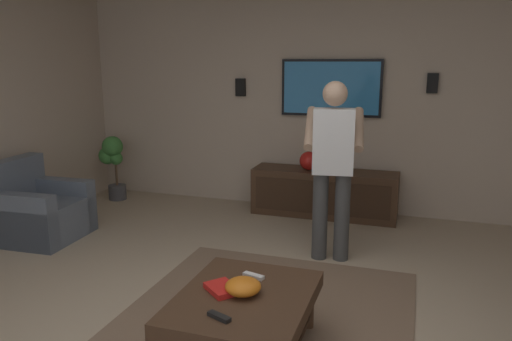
{
  "coord_description": "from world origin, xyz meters",
  "views": [
    {
      "loc": [
        -2.72,
        -0.95,
        1.8
      ],
      "look_at": [
        0.61,
        0.15,
        1.02
      ],
      "focal_mm": 34.51,
      "sensor_mm": 36.0,
      "label": 1
    }
  ],
  "objects": [
    {
      "name": "wall_back_tv",
      "position": [
        3.22,
        0.0,
        1.31
      ],
      "size": [
        0.1,
        6.69,
        2.63
      ],
      "primitive_type": "cube",
      "color": "#BCA893",
      "rests_on": "ground"
    },
    {
      "name": "area_rug",
      "position": [
        0.1,
        -0.01,
        0.01
      ],
      "size": [
        2.71,
        2.04,
        0.01
      ],
      "primitive_type": "cube",
      "color": "#7A604C",
      "rests_on": "ground"
    },
    {
      "name": "armchair",
      "position": [
        1.2,
        2.74,
        0.28
      ],
      "size": [
        0.84,
        0.85,
        0.82
      ],
      "rotation": [
        0.0,
        0.0,
        -1.52
      ],
      "color": "slate",
      "rests_on": "ground"
    },
    {
      "name": "coffee_table",
      "position": [
        -0.1,
        -0.01,
        0.3
      ],
      "size": [
        1.0,
        0.8,
        0.4
      ],
      "color": "#422B1C",
      "rests_on": "ground"
    },
    {
      "name": "media_console",
      "position": [
        2.89,
        0.05,
        0.28
      ],
      "size": [
        0.45,
        1.7,
        0.55
      ],
      "rotation": [
        0.0,
        0.0,
        3.14
      ],
      "color": "#422B1C",
      "rests_on": "ground"
    },
    {
      "name": "tv",
      "position": [
        3.13,
        0.05,
        1.5
      ],
      "size": [
        0.05,
        1.19,
        0.67
      ],
      "rotation": [
        0.0,
        0.0,
        3.14
      ],
      "color": "black"
    },
    {
      "name": "person_standing",
      "position": [
        1.61,
        -0.25,
        0.93
      ],
      "size": [
        0.59,
        0.59,
        1.64
      ],
      "rotation": [
        0.0,
        0.0,
        0.15
      ],
      "color": "#3F3F3F",
      "rests_on": "ground"
    },
    {
      "name": "potted_plant_short",
      "position": [
        2.69,
        2.82,
        0.53
      ],
      "size": [
        0.29,
        0.34,
        0.86
      ],
      "color": "#4C4C51",
      "rests_on": "ground"
    },
    {
      "name": "bowl",
      "position": [
        -0.09,
        0.0,
        0.45
      ],
      "size": [
        0.22,
        0.22,
        0.1
      ],
      "primitive_type": "ellipsoid",
      "color": "orange",
      "rests_on": "coffee_table"
    },
    {
      "name": "remote_white",
      "position": [
        0.15,
        0.01,
        0.41
      ],
      "size": [
        0.08,
        0.16,
        0.02
      ],
      "primitive_type": "cube",
      "rotation": [
        0.0,
        0.0,
        1.3
      ],
      "color": "white",
      "rests_on": "coffee_table"
    },
    {
      "name": "remote_black",
      "position": [
        -0.41,
        0.03,
        0.41
      ],
      "size": [
        0.1,
        0.16,
        0.02
      ],
      "primitive_type": "cube",
      "rotation": [
        0.0,
        0.0,
        4.33
      ],
      "color": "black",
      "rests_on": "coffee_table"
    },
    {
      "name": "book",
      "position": [
        -0.1,
        0.14,
        0.42
      ],
      "size": [
        0.26,
        0.27,
        0.04
      ],
      "primitive_type": "cube",
      "rotation": [
        0.0,
        0.0,
        4.0
      ],
      "color": "red",
      "rests_on": "coffee_table"
    },
    {
      "name": "vase_round",
      "position": [
        2.87,
        0.24,
        0.66
      ],
      "size": [
        0.22,
        0.22,
        0.22
      ],
      "primitive_type": "sphere",
      "color": "red",
      "rests_on": "media_console"
    },
    {
      "name": "wall_speaker_left",
      "position": [
        3.14,
        -1.08,
        1.57
      ],
      "size": [
        0.06,
        0.12,
        0.22
      ],
      "primitive_type": "cube",
      "color": "black"
    },
    {
      "name": "wall_speaker_right",
      "position": [
        3.14,
        1.19,
        1.49
      ],
      "size": [
        0.06,
        0.12,
        0.22
      ],
      "primitive_type": "cube",
      "color": "black"
    }
  ]
}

